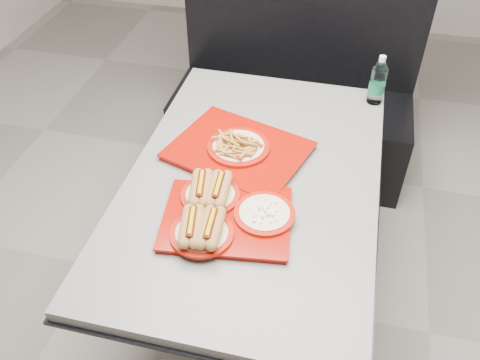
% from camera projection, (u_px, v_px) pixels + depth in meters
% --- Properties ---
extents(ground, '(6.00, 6.00, 0.00)m').
position_uv_depth(ground, '(251.00, 297.00, 2.35)').
color(ground, gray).
rests_on(ground, ground).
extents(diner_table, '(0.92, 1.42, 0.75)m').
position_uv_depth(diner_table, '(253.00, 208.00, 1.96)').
color(diner_table, black).
rests_on(diner_table, ground).
extents(booth_bench, '(1.30, 0.57, 1.35)m').
position_uv_depth(booth_bench, '(293.00, 98.00, 2.88)').
color(booth_bench, black).
rests_on(booth_bench, ground).
extents(tray_near, '(0.46, 0.39, 0.09)m').
position_uv_depth(tray_near, '(221.00, 213.00, 1.67)').
color(tray_near, '#8D0C03').
rests_on(tray_near, diner_table).
extents(tray_far, '(0.58, 0.51, 0.10)m').
position_uv_depth(tray_far, '(239.00, 148.00, 1.93)').
color(tray_far, '#8D0C03').
rests_on(tray_far, diner_table).
extents(water_bottle, '(0.07, 0.07, 0.22)m').
position_uv_depth(water_bottle, '(378.00, 83.00, 2.16)').
color(water_bottle, silver).
rests_on(water_bottle, diner_table).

